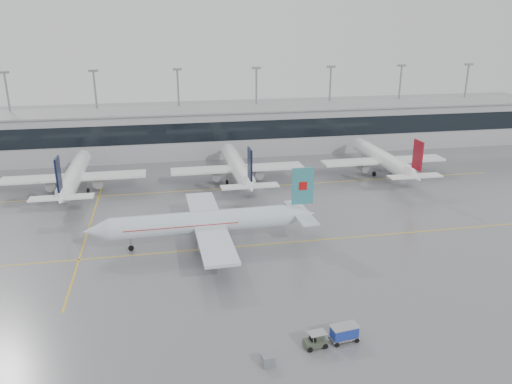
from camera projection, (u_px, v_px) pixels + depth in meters
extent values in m
plane|color=slate|center=(270.00, 244.00, 81.74)|extent=(320.00, 320.00, 0.00)
cube|color=yellow|center=(270.00, 244.00, 81.74)|extent=(120.00, 0.25, 0.01)
cube|color=yellow|center=(240.00, 188.00, 109.61)|extent=(120.00, 0.25, 0.01)
cube|color=yellow|center=(90.00, 223.00, 90.24)|extent=(0.25, 60.00, 0.01)
cube|color=#A0A0A4|center=(221.00, 131.00, 137.39)|extent=(180.00, 15.00, 12.00)
cube|color=black|center=(225.00, 131.00, 129.90)|extent=(180.00, 0.20, 5.00)
cube|color=gray|center=(221.00, 109.00, 135.39)|extent=(182.00, 16.00, 0.40)
cylinder|color=gray|center=(11.00, 116.00, 131.40)|extent=(0.50, 0.50, 22.00)
cube|color=gray|center=(4.00, 72.00, 127.75)|extent=(2.40, 1.00, 0.60)
cylinder|color=gray|center=(98.00, 113.00, 135.38)|extent=(0.50, 0.50, 22.00)
cube|color=gray|center=(93.00, 71.00, 131.73)|extent=(2.40, 1.00, 0.60)
cylinder|color=gray|center=(179.00, 111.00, 139.36)|extent=(0.50, 0.50, 22.00)
cube|color=gray|center=(177.00, 69.00, 135.71)|extent=(2.40, 1.00, 0.60)
cylinder|color=gray|center=(256.00, 108.00, 143.34)|extent=(0.50, 0.50, 22.00)
cube|color=gray|center=(256.00, 68.00, 139.69)|extent=(2.40, 1.00, 0.60)
cylinder|color=gray|center=(329.00, 106.00, 147.32)|extent=(0.50, 0.50, 22.00)
cube|color=gray|center=(331.00, 67.00, 143.67)|extent=(2.40, 1.00, 0.60)
cylinder|color=gray|center=(398.00, 104.00, 151.30)|extent=(0.50, 0.50, 22.00)
cube|color=gray|center=(402.00, 65.00, 147.65)|extent=(2.40, 1.00, 0.60)
cylinder|color=gray|center=(464.00, 102.00, 155.28)|extent=(0.50, 0.50, 22.00)
cube|color=gray|center=(469.00, 64.00, 151.63)|extent=(2.40, 1.00, 0.60)
cylinder|color=silver|center=(200.00, 222.00, 80.32)|extent=(28.10, 4.32, 3.68)
cone|color=silver|center=(96.00, 231.00, 77.08)|extent=(4.08, 3.77, 3.68)
cone|color=silver|center=(299.00, 214.00, 83.73)|extent=(5.68, 3.80, 3.68)
cube|color=silver|center=(209.00, 224.00, 80.76)|extent=(5.70, 30.46, 0.45)
cube|color=silver|center=(301.00, 213.00, 83.67)|extent=(3.07, 11.74, 0.25)
cube|color=teal|center=(303.00, 186.00, 82.20)|extent=(3.61, 0.43, 6.27)
cylinder|color=#9A999C|center=(210.00, 245.00, 76.70)|extent=(3.65, 2.18, 2.10)
cylinder|color=#9A999C|center=(203.00, 222.00, 85.58)|extent=(3.65, 2.18, 2.10)
cylinder|color=gray|center=(131.00, 243.00, 78.95)|extent=(0.20, 0.20, 1.60)
cylinder|color=black|center=(131.00, 248.00, 79.21)|extent=(0.91, 0.32, 0.90)
cylinder|color=gray|center=(218.00, 242.00, 79.25)|extent=(0.24, 0.24, 1.60)
cylinder|color=black|center=(218.00, 247.00, 79.51)|extent=(1.11, 0.48, 1.10)
cylinder|color=gray|center=(213.00, 229.00, 84.06)|extent=(0.24, 0.24, 1.60)
cylinder|color=black|center=(213.00, 234.00, 84.31)|extent=(1.11, 0.48, 1.10)
cube|color=#B70F0F|center=(303.00, 186.00, 82.18)|extent=(1.41, 0.48, 1.40)
cube|color=#B70F0F|center=(181.00, 223.00, 79.65)|extent=(18.08, 4.13, 0.12)
cylinder|color=white|center=(75.00, 173.00, 106.69)|extent=(3.59, 27.36, 3.59)
cone|color=white|center=(85.00, 155.00, 121.26)|extent=(3.59, 4.00, 3.59)
cone|color=white|center=(62.00, 199.00, 91.38)|extent=(3.59, 5.60, 3.59)
cube|color=white|center=(74.00, 177.00, 105.43)|extent=(29.64, 5.00, 0.45)
cube|color=white|center=(62.00, 198.00, 91.10)|extent=(11.40, 2.80, 0.25)
cube|color=black|center=(58.00, 174.00, 89.44)|extent=(0.35, 3.60, 6.12)
cylinder|color=#9A999C|center=(52.00, 185.00, 105.51)|extent=(2.10, 3.60, 2.10)
cylinder|color=#9A999C|center=(99.00, 182.00, 107.24)|extent=(2.10, 3.60, 2.10)
cylinder|color=gray|center=(83.00, 171.00, 117.44)|extent=(0.20, 0.20, 1.56)
cylinder|color=black|center=(83.00, 174.00, 117.69)|extent=(0.30, 0.90, 0.90)
cylinder|color=gray|center=(62.00, 189.00, 104.70)|extent=(0.24, 0.24, 1.56)
cylinder|color=black|center=(62.00, 192.00, 104.95)|extent=(0.45, 1.10, 1.10)
cylinder|color=gray|center=(88.00, 187.00, 105.64)|extent=(0.24, 0.24, 1.56)
cylinder|color=black|center=(88.00, 191.00, 105.89)|extent=(0.45, 1.10, 1.10)
cylinder|color=white|center=(237.00, 165.00, 113.02)|extent=(3.59, 27.36, 3.59)
cone|color=white|center=(227.00, 149.00, 127.59)|extent=(3.59, 4.00, 3.59)
cone|color=white|center=(250.00, 187.00, 97.72)|extent=(3.59, 5.60, 3.59)
cube|color=white|center=(238.00, 168.00, 111.76)|extent=(29.64, 5.00, 0.45)
cube|color=white|center=(250.00, 186.00, 97.43)|extent=(11.40, 2.80, 0.25)
cube|color=black|center=(250.00, 164.00, 95.78)|extent=(0.35, 3.60, 6.12)
cylinder|color=#9A999C|center=(216.00, 175.00, 111.84)|extent=(2.10, 3.60, 2.10)
cylinder|color=#9A999C|center=(258.00, 173.00, 113.58)|extent=(2.10, 3.60, 2.10)
cylinder|color=gray|center=(230.00, 163.00, 123.78)|extent=(0.20, 0.20, 1.56)
cylinder|color=black|center=(230.00, 166.00, 124.03)|extent=(0.30, 0.90, 0.90)
cylinder|color=gray|center=(227.00, 179.00, 111.03)|extent=(0.24, 0.24, 1.56)
cylinder|color=black|center=(227.00, 182.00, 111.28)|extent=(0.45, 1.10, 1.10)
cylinder|color=gray|center=(250.00, 178.00, 111.97)|extent=(0.24, 0.24, 1.56)
cylinder|color=black|center=(250.00, 181.00, 112.22)|extent=(0.45, 1.10, 1.10)
cylinder|color=white|center=(381.00, 157.00, 119.36)|extent=(3.59, 27.36, 3.59)
cone|color=white|center=(356.00, 143.00, 133.92)|extent=(3.59, 4.00, 3.59)
cone|color=white|center=(414.00, 177.00, 104.05)|extent=(3.59, 5.60, 3.59)
cube|color=white|center=(383.00, 161.00, 118.09)|extent=(29.64, 5.00, 0.45)
cube|color=white|center=(415.00, 176.00, 103.77)|extent=(11.40, 2.80, 0.25)
cube|color=maroon|center=(418.00, 155.00, 102.11)|extent=(0.35, 3.60, 6.12)
cylinder|color=#9A999C|center=(363.00, 167.00, 118.17)|extent=(2.10, 3.60, 2.10)
cylinder|color=#9A999C|center=(401.00, 165.00, 119.91)|extent=(2.10, 3.60, 2.10)
cylinder|color=gray|center=(363.00, 157.00, 130.11)|extent=(0.20, 0.20, 1.56)
cylinder|color=black|center=(363.00, 159.00, 130.36)|extent=(0.30, 0.90, 0.90)
cylinder|color=gray|center=(374.00, 171.00, 117.36)|extent=(0.24, 0.24, 1.56)
cylinder|color=black|center=(374.00, 174.00, 117.61)|extent=(0.45, 1.10, 1.10)
cylinder|color=gray|center=(395.00, 169.00, 118.30)|extent=(0.24, 0.24, 1.56)
cylinder|color=black|center=(395.00, 173.00, 118.56)|extent=(0.45, 1.10, 1.10)
cube|color=#3C4435|center=(315.00, 343.00, 55.67)|extent=(2.66, 1.67, 0.73)
cube|color=gray|center=(317.00, 333.00, 55.34)|extent=(2.14, 1.60, 0.06)
cube|color=black|center=(313.00, 339.00, 55.42)|extent=(0.63, 0.89, 0.42)
cylinder|color=gray|center=(330.00, 340.00, 56.25)|extent=(1.25, 0.25, 0.08)
cylinder|color=gray|center=(313.00, 341.00, 54.76)|extent=(0.08, 0.08, 0.94)
cylinder|color=gray|center=(309.00, 335.00, 55.79)|extent=(0.08, 0.08, 0.94)
cylinder|color=gray|center=(325.00, 338.00, 55.20)|extent=(0.08, 0.08, 0.94)
cylinder|color=gray|center=(321.00, 333.00, 56.23)|extent=(0.08, 0.08, 0.94)
cylinder|color=black|center=(310.00, 350.00, 54.86)|extent=(0.65, 0.29, 0.62)
cylinder|color=black|center=(305.00, 343.00, 56.08)|extent=(0.65, 0.29, 0.62)
cylinder|color=black|center=(325.00, 346.00, 55.43)|extent=(0.65, 0.29, 0.62)
cylinder|color=black|center=(320.00, 339.00, 56.64)|extent=(0.65, 0.29, 0.62)
cube|color=gray|center=(344.00, 337.00, 56.79)|extent=(3.37, 2.00, 0.19)
cube|color=#1B3299|center=(344.00, 332.00, 56.55)|extent=(3.15, 1.87, 1.27)
cube|color=gray|center=(345.00, 326.00, 56.33)|extent=(3.38, 2.11, 0.11)
cylinder|color=black|center=(337.00, 345.00, 55.76)|extent=(0.55, 0.26, 0.53)
cylinder|color=black|center=(331.00, 337.00, 57.19)|extent=(0.55, 0.26, 0.53)
cylinder|color=black|center=(357.00, 341.00, 56.53)|extent=(0.55, 0.26, 0.53)
cylinder|color=black|center=(350.00, 333.00, 57.96)|extent=(0.55, 0.26, 0.53)
cube|color=slate|center=(268.00, 360.00, 52.65)|extent=(1.35, 1.27, 1.23)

